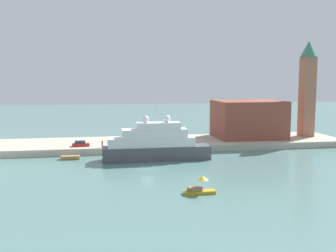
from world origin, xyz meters
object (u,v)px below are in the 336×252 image
at_px(large_yacht, 155,145).
at_px(small_motorboat, 199,188).
at_px(person_figure, 102,144).
at_px(bell_tower, 307,85).
at_px(work_barge, 70,158).
at_px(parked_car, 81,144).
at_px(harbor_building, 248,119).
at_px(mooring_bollard, 140,145).

relative_size(large_yacht, small_motorboat, 4.74).
bearing_deg(person_figure, large_yacht, -39.32).
bearing_deg(bell_tower, small_motorboat, -133.38).
height_order(work_barge, person_figure, person_figure).
distance_m(large_yacht, person_figure, 14.58).
distance_m(parked_car, person_figure, 5.51).
bearing_deg(large_yacht, harbor_building, 32.67).
xyz_separation_m(work_barge, person_figure, (7.07, 5.41, 1.98)).
xyz_separation_m(work_barge, mooring_bollard, (15.85, 4.62, 1.52)).
bearing_deg(parked_car, mooring_bollard, -11.80).
relative_size(harbor_building, mooring_bollard, 29.18).
relative_size(work_barge, mooring_bollard, 6.61).
distance_m(parked_car, mooring_bollard, 14.17).
relative_size(small_motorboat, work_barge, 1.22).
xyz_separation_m(small_motorboat, mooring_bollard, (-5.53, 35.46, 0.91)).
bearing_deg(harbor_building, large_yacht, -147.33).
height_order(large_yacht, parked_car, large_yacht).
bearing_deg(person_figure, harbor_building, 12.82).
bearing_deg(person_figure, mooring_bollard, -5.16).
xyz_separation_m(large_yacht, parked_car, (-16.34, 11.32, -1.17)).
distance_m(bell_tower, mooring_bollard, 50.49).
distance_m(work_barge, person_figure, 9.12).
relative_size(large_yacht, work_barge, 5.77).
bearing_deg(parked_car, harbor_building, 8.80).
bearing_deg(harbor_building, mooring_bollard, -162.38).
relative_size(harbor_building, bell_tower, 0.68).
xyz_separation_m(small_motorboat, person_figure, (-14.30, 36.25, 1.37)).
height_order(person_figure, mooring_bollard, person_figure).
bearing_deg(large_yacht, bell_tower, 21.22).
bearing_deg(bell_tower, work_barge, -167.80).
relative_size(small_motorboat, parked_car, 1.22).
xyz_separation_m(large_yacht, mooring_bollard, (-2.48, 8.42, -1.43)).
bearing_deg(parked_car, bell_tower, 5.77).
height_order(large_yacht, bell_tower, bell_tower).
xyz_separation_m(bell_tower, parked_car, (-61.51, -6.21, -13.74)).
bearing_deg(bell_tower, large_yacht, -158.78).
distance_m(small_motorboat, work_barge, 37.53).
xyz_separation_m(harbor_building, parked_car, (-44.81, -6.93, -4.47)).
bearing_deg(work_barge, harbor_building, 17.15).
bearing_deg(bell_tower, person_figure, -171.61).
bearing_deg(large_yacht, mooring_bollard, 106.38).
xyz_separation_m(large_yacht, work_barge, (-18.33, 3.81, -2.95)).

